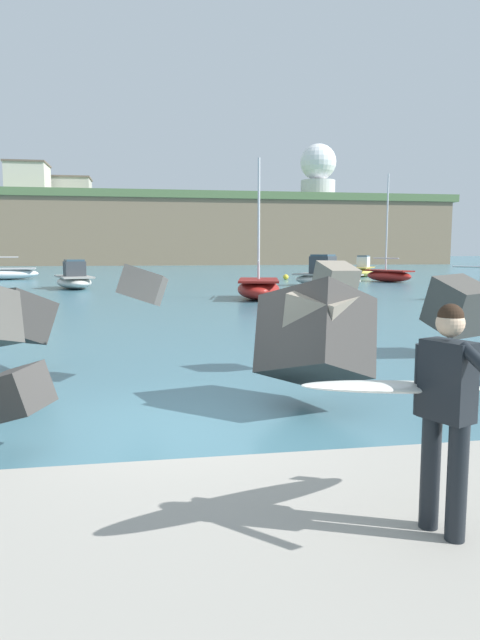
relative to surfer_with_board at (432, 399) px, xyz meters
The scene contains 14 objects.
ground_plane 4.19m from the surfer_with_board, 114.05° to the left, with size 400.00×400.00×0.00m, color #42707F.
walkway_path 2.03m from the surfer_with_board, 167.49° to the right, with size 48.00×4.40×0.24m, color #9E998E.
surfer_with_board is the anchor object (origin of this frame).
boat_near_left 34.25m from the surfer_with_board, 73.10° to the left, with size 4.86×4.87×2.11m.
boat_mid_left 47.15m from the surfer_with_board, 106.44° to the left, with size 5.67×2.72×7.93m.
boat_mid_centre 23.85m from the surfer_with_board, 81.65° to the left, with size 2.84×4.41×6.84m.
boat_far_left 33.67m from the surfer_with_board, 100.92° to the left, with size 3.12×4.80×1.83m.
boat_far_centre 48.82m from the surfer_with_board, 68.90° to the left, with size 3.76×4.49×1.91m.
boat_far_right 40.30m from the surfer_with_board, 66.27° to the left, with size 3.10×4.37×8.04m.
mooring_buoy_inner 42.28m from the surfer_with_board, 77.27° to the left, with size 0.44×0.44×0.44m.
headland_bluff 102.21m from the surfer_with_board, 89.65° to the left, with size 99.42×32.75×11.60m.
radar_dome 100.14m from the surfer_with_board, 73.24° to the left, with size 6.27×6.27×9.19m.
station_building_west 111.95m from the surfer_with_board, 97.78° to the left, with size 7.32×7.39×4.38m.
station_building_central 104.23m from the surfer_with_board, 101.86° to the left, with size 6.87×7.87×5.62m.
Camera 1 is at (-0.52, -7.57, 2.40)m, focal length 32.11 mm.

